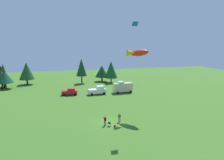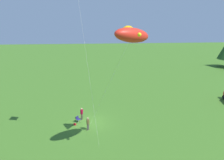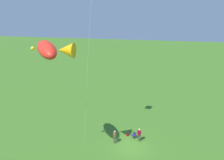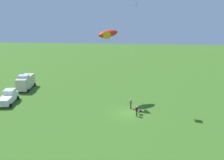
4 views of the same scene
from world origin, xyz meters
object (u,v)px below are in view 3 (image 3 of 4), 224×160
Objects in this scene: folding_chair at (134,135)px; kite_large_fish at (52,50)px; person_kite_flyer at (115,136)px; person_spectator at (139,134)px; backpack_on_grass at (127,135)px.

kite_large_fish is at bearing -10.36° from folding_chair.
person_kite_flyer is 3.06m from person_spectator.
kite_large_fish reaches higher than backpack_on_grass.
kite_large_fish is at bearing 43.94° from backpack_on_grass.
person_spectator is at bearing -146.12° from kite_large_fish.
person_spectator is 14.84m from kite_large_fish.
backpack_on_grass is at bearing -93.33° from person_spectator.
folding_chair is 2.56× the size of backpack_on_grass.
kite_large_fish reaches higher than person_spectator.
person_kite_flyer is 2.72m from folding_chair.
person_kite_flyer is 13.16m from kite_large_fish.
folding_chair is at bearing -101.12° from person_spectator.
kite_large_fish is (5.05, 4.41, 11.33)m from person_kite_flyer.
backpack_on_grass is 0.02× the size of kite_large_fish.
folding_chair is at bearing 157.74° from backpack_on_grass.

